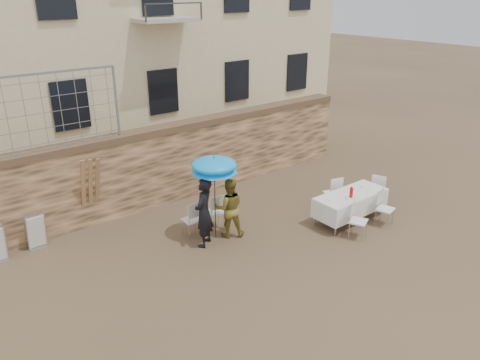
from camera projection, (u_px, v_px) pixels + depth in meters
ground at (288, 273)px, 10.24m from camera, size 80.00×80.00×0.00m
stone_wall at (169, 164)px, 13.45m from camera, size 13.00×0.50×2.20m
chain_link_fence at (53, 112)px, 10.96m from camera, size 3.20×0.06×1.80m
man_suit at (204, 213)px, 11.06m from camera, size 0.76×0.70×1.73m
woman_dress at (229, 208)px, 11.53m from camera, size 0.94×0.88×1.53m
umbrella at (214, 168)px, 10.98m from camera, size 1.12×1.12×2.00m
couple_chair_left at (192, 219)px, 11.61m from camera, size 0.50×0.50×0.96m
couple_chair_right at (215, 211)px, 12.01m from camera, size 0.55×0.55×0.96m
banquet_table at (351, 195)px, 12.33m from camera, size 2.10×0.85×0.78m
soda_bottle at (351, 193)px, 12.04m from camera, size 0.09×0.09×0.26m
table_chair_front_left at (358, 220)px, 11.53m from camera, size 0.64×0.64×0.96m
table_chair_front_right at (385, 208)px, 12.16m from camera, size 0.58×0.58×0.96m
table_chair_back at (332, 192)px, 13.12m from camera, size 0.59×0.59×0.96m
table_chair_side at (379, 189)px, 13.30m from camera, size 0.62×0.62×0.96m
chair_stack_right at (34, 230)px, 11.13m from camera, size 0.46×0.32×0.92m
wood_planks at (95, 191)px, 11.89m from camera, size 0.70×0.20×2.00m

